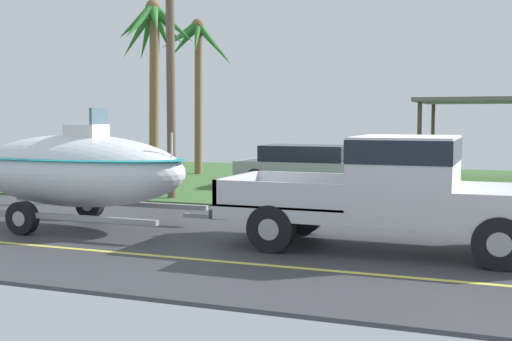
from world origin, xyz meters
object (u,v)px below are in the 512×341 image
(boat_on_trailer, at_px, (77,170))
(utility_pole, at_px, (170,46))
(palm_tree_near_left, at_px, (152,42))
(palm_tree_mid, at_px, (198,57))
(parked_sedan_far, at_px, (311,168))
(pickup_truck_towing, at_px, (404,188))

(boat_on_trailer, xyz_separation_m, utility_pole, (-0.34, 4.70, 3.00))
(palm_tree_near_left, xyz_separation_m, palm_tree_mid, (0.03, 3.44, -0.22))
(parked_sedan_far, distance_m, palm_tree_mid, 7.55)
(boat_on_trailer, bearing_deg, palm_tree_mid, 104.42)
(parked_sedan_far, distance_m, utility_pole, 6.02)
(pickup_truck_towing, bearing_deg, palm_tree_near_left, 138.68)
(boat_on_trailer, height_order, utility_pole, utility_pole)
(palm_tree_mid, relative_size, utility_pole, 0.75)
(boat_on_trailer, bearing_deg, pickup_truck_towing, 0.00)
(utility_pole, bearing_deg, pickup_truck_towing, -34.07)
(parked_sedan_far, bearing_deg, palm_tree_near_left, -178.30)
(palm_tree_mid, bearing_deg, pickup_truck_towing, -51.04)
(boat_on_trailer, relative_size, utility_pole, 0.75)
(parked_sedan_far, xyz_separation_m, utility_pole, (-2.81, -4.01, 3.51))
(boat_on_trailer, xyz_separation_m, parked_sedan_far, (2.47, 8.71, -0.51))
(boat_on_trailer, bearing_deg, parked_sedan_far, 74.15)
(palm_tree_near_left, xyz_separation_m, utility_pole, (2.77, -3.84, -0.64))
(utility_pole, bearing_deg, palm_tree_mid, 110.63)
(parked_sedan_far, distance_m, palm_tree_near_left, 6.95)
(boat_on_trailer, xyz_separation_m, palm_tree_mid, (-3.08, 11.99, 3.41))
(boat_on_trailer, distance_m, parked_sedan_far, 9.07)
(parked_sedan_far, xyz_separation_m, palm_tree_near_left, (-5.58, -0.17, 4.14))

